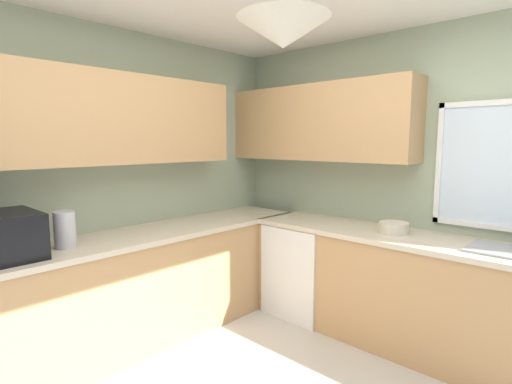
{
  "coord_description": "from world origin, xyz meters",
  "views": [
    {
      "loc": [
        1.21,
        -1.48,
        1.63
      ],
      "look_at": [
        -0.64,
        0.5,
        1.28
      ],
      "focal_mm": 27.58,
      "sensor_mm": 36.0,
      "label": 1
    }
  ],
  "objects_px": {
    "dishwasher": "(306,268)",
    "kettle": "(65,230)",
    "microwave": "(5,236)",
    "bowl": "(394,228)"
  },
  "relations": [
    {
      "from": "dishwasher",
      "to": "kettle",
      "type": "distance_m",
      "value": 2.13
    },
    {
      "from": "microwave",
      "to": "bowl",
      "type": "relative_size",
      "value": 2.11
    },
    {
      "from": "microwave",
      "to": "bowl",
      "type": "height_order",
      "value": "microwave"
    },
    {
      "from": "microwave",
      "to": "kettle",
      "type": "xyz_separation_m",
      "value": [
        0.02,
        0.35,
        -0.02
      ]
    },
    {
      "from": "microwave",
      "to": "bowl",
      "type": "bearing_deg",
      "value": 57.22
    },
    {
      "from": "microwave",
      "to": "dishwasher",
      "type": "bearing_deg",
      "value": 73.91
    },
    {
      "from": "dishwasher",
      "to": "microwave",
      "type": "distance_m",
      "value": 2.46
    },
    {
      "from": "dishwasher",
      "to": "bowl",
      "type": "relative_size",
      "value": 3.76
    },
    {
      "from": "kettle",
      "to": "bowl",
      "type": "height_order",
      "value": "kettle"
    },
    {
      "from": "kettle",
      "to": "bowl",
      "type": "relative_size",
      "value": 1.12
    }
  ]
}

